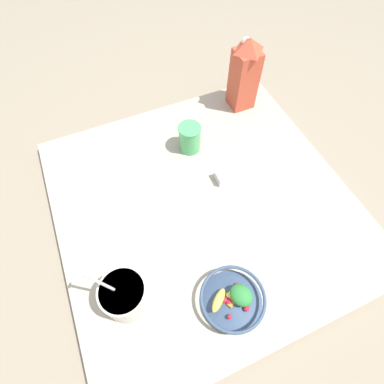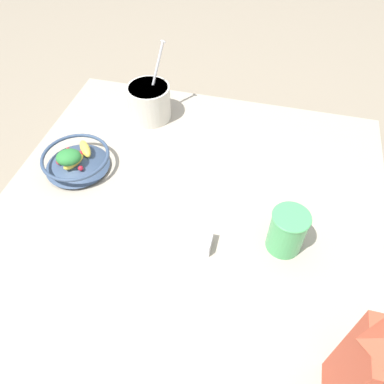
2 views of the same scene
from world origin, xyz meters
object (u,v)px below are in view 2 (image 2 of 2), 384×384
Objects in this scene: yogurt_tub at (149,100)px; spice_jar at (201,242)px; milk_carton at (379,373)px; drinking_cup at (287,231)px; fruit_bowl at (76,160)px.

yogurt_tub is 0.53m from spice_jar.
milk_carton is 0.93m from yogurt_tub.
milk_carton reaches higher than yogurt_tub.
milk_carton is at bearing -154.30° from drinking_cup.
fruit_bowl is 0.60m from drinking_cup.
spice_jar is at bearing -148.55° from yogurt_tub.
drinking_cup is (-0.12, -0.59, 0.03)m from fruit_bowl.
drinking_cup is (-0.40, -0.46, -0.00)m from yogurt_tub.
milk_carton is at bearing -119.77° from fruit_bowl.
drinking_cup is (0.30, 0.15, -0.09)m from milk_carton.
spice_jar is (-0.17, -0.40, -0.02)m from fruit_bowl.
drinking_cup is at bearing -130.53° from yogurt_tub.
fruit_bowl is 1.66× the size of drinking_cup.
milk_carton is 1.28× the size of yogurt_tub.
fruit_bowl is 0.63× the size of milk_carton.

